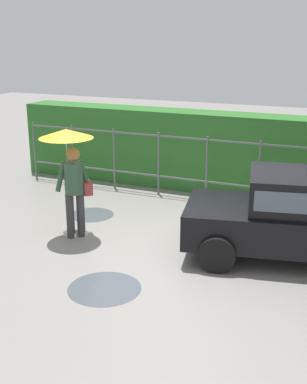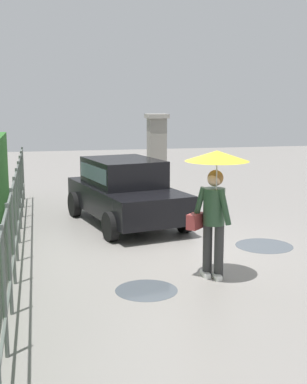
# 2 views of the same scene
# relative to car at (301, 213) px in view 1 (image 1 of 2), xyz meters

# --- Properties ---
(ground_plane) EXTENTS (40.00, 40.00, 0.00)m
(ground_plane) POSITION_rel_car_xyz_m (-1.96, -0.49, -0.80)
(ground_plane) COLOR gray
(car) EXTENTS (3.97, 2.48, 1.48)m
(car) POSITION_rel_car_xyz_m (0.00, 0.00, 0.00)
(car) COLOR black
(car) RESTS_ON ground
(pedestrian) EXTENTS (0.99, 0.99, 2.04)m
(pedestrian) POSITION_rel_car_xyz_m (-4.02, -0.73, 0.68)
(pedestrian) COLOR #333333
(pedestrian) RESTS_ON ground
(fence_section) EXTENTS (10.75, 0.05, 1.50)m
(fence_section) POSITION_rel_car_xyz_m (-1.81, 2.33, 0.02)
(fence_section) COLOR #59605B
(fence_section) RESTS_ON ground
(hedge_row) EXTENTS (11.70, 0.90, 1.90)m
(hedge_row) POSITION_rel_car_xyz_m (-1.81, 3.21, 0.15)
(hedge_row) COLOR #2D6B28
(hedge_row) RESTS_ON ground
(puddle_near) EXTENTS (1.11, 1.11, 0.00)m
(puddle_near) POSITION_rel_car_xyz_m (-2.47, -2.33, -0.80)
(puddle_near) COLOR #4C545B
(puddle_near) RESTS_ON ground
(puddle_far) EXTENTS (0.94, 0.94, 0.00)m
(puddle_far) POSITION_rel_car_xyz_m (-4.31, 0.41, -0.80)
(puddle_far) COLOR #4C545B
(puddle_far) RESTS_ON ground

